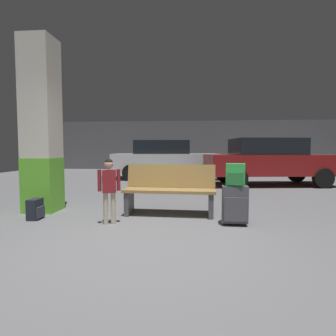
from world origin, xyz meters
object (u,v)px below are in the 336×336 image
object	(u,v)px
suitcase	(235,204)
backpack_dark_floor	(35,209)
bench	(170,190)
child	(109,184)
parked_car_far	(165,158)
structural_pillar	(41,126)
parked_car_near	(269,160)
backpack_bright	(235,175)

from	to	relation	value
suitcase	backpack_dark_floor	xyz separation A→B (m)	(-3.24, 0.07, -0.15)
bench	backpack_dark_floor	xyz separation A→B (m)	(-2.19, -0.53, -0.28)
child	parked_car_far	distance (m)	6.85
child	bench	bearing A→B (deg)	39.06
suitcase	backpack_dark_floor	distance (m)	3.24
structural_pillar	bench	distance (m)	2.66
structural_pillar	child	bearing A→B (deg)	-28.01
suitcase	parked_car_far	bearing A→B (deg)	104.64
suitcase	parked_car_far	xyz separation A→B (m)	(-1.76, 6.74, 0.48)
parked_car_near	structural_pillar	bearing A→B (deg)	-140.60
bench	backpack_bright	bearing A→B (deg)	-29.96
backpack_bright	structural_pillar	bearing A→B (deg)	168.53
suitcase	parked_car_far	size ratio (longest dim) A/B	0.14
suitcase	child	xyz separation A→B (m)	(-1.92, -0.11, 0.30)
suitcase	backpack_dark_floor	bearing A→B (deg)	178.69
backpack_bright	backpack_dark_floor	distance (m)	3.29
child	structural_pillar	bearing A→B (deg)	151.99
suitcase	backpack_dark_floor	size ratio (longest dim) A/B	1.78
structural_pillar	child	size ratio (longest dim) A/B	3.15
suitcase	backpack_bright	distance (m)	0.45
parked_car_near	parked_car_far	xyz separation A→B (m)	(-3.58, 1.71, 0.00)
backpack_bright	bench	bearing A→B (deg)	150.04
suitcase	child	distance (m)	1.95
backpack_bright	parked_car_near	distance (m)	5.35
parked_car_near	parked_car_far	size ratio (longest dim) A/B	1.01
backpack_bright	parked_car_far	world-z (taller)	parked_car_far
child	parked_car_near	xyz separation A→B (m)	(3.75, 5.13, 0.18)
parked_car_near	bench	bearing A→B (deg)	-122.98
suitcase	backpack_bright	size ratio (longest dim) A/B	1.78
bench	parked_car_near	xyz separation A→B (m)	(2.87, 4.42, 0.36)
suitcase	child	bearing A→B (deg)	-176.73
bench	backpack_dark_floor	size ratio (longest dim) A/B	4.77
structural_pillar	bench	size ratio (longest dim) A/B	1.97
backpack_bright	suitcase	bearing A→B (deg)	28.71
bench	child	size ratio (longest dim) A/B	1.60
structural_pillar	backpack_dark_floor	bearing A→B (deg)	-71.67
backpack_bright	backpack_dark_floor	world-z (taller)	backpack_bright
parked_car_far	bench	bearing A→B (deg)	-83.37
bench	parked_car_near	distance (m)	5.28
bench	parked_car_near	bearing A→B (deg)	57.02
backpack_bright	parked_car_near	bearing A→B (deg)	70.05
structural_pillar	parked_car_far	distance (m)	6.32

